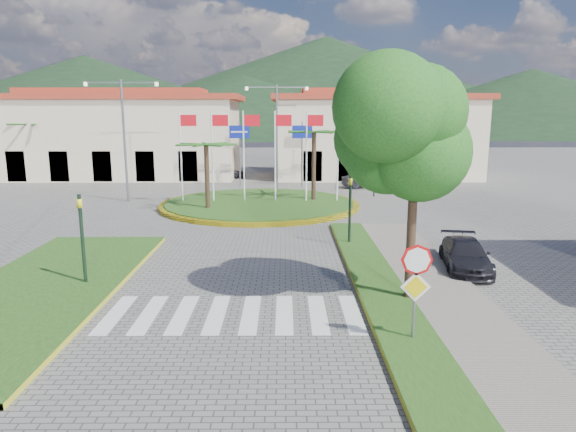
{
  "coord_description": "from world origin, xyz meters",
  "views": [
    {
      "loc": [
        1.62,
        -10.3,
        5.82
      ],
      "look_at": [
        1.73,
        8.0,
        2.16
      ],
      "focal_mm": 32.0,
      "sensor_mm": 36.0,
      "label": 1
    }
  ],
  "objects_px": {
    "white_van": "(165,175)",
    "car_dark_b": "(366,180)",
    "car_side_right": "(465,255)",
    "car_dark_a": "(228,173)",
    "roundabout_island": "(260,204)",
    "deciduous_tree": "(416,136)",
    "stop_sign": "(416,278)"
  },
  "relations": [
    {
      "from": "deciduous_tree",
      "to": "car_dark_a",
      "type": "xyz_separation_m",
      "value": [
        -9.08,
        31.26,
        -4.61
      ]
    },
    {
      "from": "car_side_right",
      "to": "roundabout_island",
      "type": "bearing_deg",
      "value": 131.05
    },
    {
      "from": "stop_sign",
      "to": "car_side_right",
      "type": "relative_size",
      "value": 0.67
    },
    {
      "from": "stop_sign",
      "to": "car_dark_a",
      "type": "height_order",
      "value": "stop_sign"
    },
    {
      "from": "roundabout_island",
      "to": "car_side_right",
      "type": "relative_size",
      "value": 3.23
    },
    {
      "from": "car_side_right",
      "to": "stop_sign",
      "type": "bearing_deg",
      "value": -109.67
    },
    {
      "from": "stop_sign",
      "to": "white_van",
      "type": "height_order",
      "value": "stop_sign"
    },
    {
      "from": "car_dark_a",
      "to": "car_dark_b",
      "type": "relative_size",
      "value": 0.89
    },
    {
      "from": "roundabout_island",
      "to": "stop_sign",
      "type": "height_order",
      "value": "roundabout_island"
    },
    {
      "from": "deciduous_tree",
      "to": "car_dark_b",
      "type": "relative_size",
      "value": 1.84
    },
    {
      "from": "car_dark_b",
      "to": "white_van",
      "type": "bearing_deg",
      "value": 59.33
    },
    {
      "from": "stop_sign",
      "to": "car_dark_b",
      "type": "height_order",
      "value": "stop_sign"
    },
    {
      "from": "roundabout_island",
      "to": "car_dark_a",
      "type": "xyz_separation_m",
      "value": [
        -3.59,
        14.26,
        0.39
      ]
    },
    {
      "from": "white_van",
      "to": "car_dark_b",
      "type": "relative_size",
      "value": 1.03
    },
    {
      "from": "stop_sign",
      "to": "car_side_right",
      "type": "distance_m",
      "value": 7.43
    },
    {
      "from": "stop_sign",
      "to": "car_dark_a",
      "type": "distance_m",
      "value": 35.35
    },
    {
      "from": "roundabout_island",
      "to": "stop_sign",
      "type": "xyz_separation_m",
      "value": [
        4.9,
        -20.04,
        1.62
      ]
    },
    {
      "from": "car_dark_a",
      "to": "car_side_right",
      "type": "height_order",
      "value": "car_side_right"
    },
    {
      "from": "car_dark_a",
      "to": "stop_sign",
      "type": "bearing_deg",
      "value": 171.49
    },
    {
      "from": "white_van",
      "to": "car_dark_b",
      "type": "height_order",
      "value": "car_dark_b"
    },
    {
      "from": "deciduous_tree",
      "to": "car_side_right",
      "type": "height_order",
      "value": "deciduous_tree"
    },
    {
      "from": "white_van",
      "to": "car_dark_b",
      "type": "bearing_deg",
      "value": -117.53
    },
    {
      "from": "stop_sign",
      "to": "deciduous_tree",
      "type": "bearing_deg",
      "value": 78.82
    },
    {
      "from": "roundabout_island",
      "to": "car_dark_a",
      "type": "distance_m",
      "value": 14.71
    },
    {
      "from": "roundabout_island",
      "to": "white_van",
      "type": "distance_m",
      "value": 15.68
    },
    {
      "from": "car_side_right",
      "to": "car_dark_a",
      "type": "bearing_deg",
      "value": 122.6
    },
    {
      "from": "deciduous_tree",
      "to": "car_dark_b",
      "type": "bearing_deg",
      "value": 84.16
    },
    {
      "from": "stop_sign",
      "to": "car_dark_b",
      "type": "relative_size",
      "value": 0.72
    },
    {
      "from": "stop_sign",
      "to": "car_side_right",
      "type": "height_order",
      "value": "stop_sign"
    },
    {
      "from": "car_dark_a",
      "to": "white_van",
      "type": "bearing_deg",
      "value": 82.31
    },
    {
      "from": "stop_sign",
      "to": "car_side_right",
      "type": "xyz_separation_m",
      "value": [
        3.55,
        6.42,
        -1.22
      ]
    },
    {
      "from": "deciduous_tree",
      "to": "car_side_right",
      "type": "distance_m",
      "value": 6.43
    }
  ]
}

